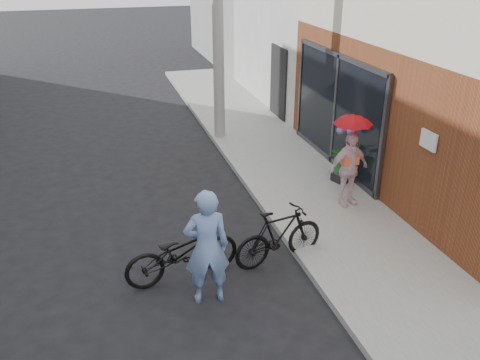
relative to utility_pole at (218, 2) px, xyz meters
name	(u,v)px	position (x,y,z in m)	size (l,w,h in m)	color
ground	(247,272)	(-1.10, -6.00, -3.50)	(80.00, 80.00, 0.00)	black
sidewalk	(316,197)	(1.00, -4.00, -3.44)	(2.20, 24.00, 0.12)	gray
curb	(262,205)	(-0.16, -4.00, -3.44)	(0.12, 24.00, 0.12)	#9E9E99
utility_pole	(218,2)	(0.00, 0.00, 0.00)	(0.28, 0.28, 7.00)	#9E9E99
officer	(207,247)	(-1.84, -6.49, -2.62)	(0.64, 0.42, 1.77)	#7392CC
bike_left	(182,252)	(-2.09, -5.87, -3.03)	(0.63, 1.81, 0.95)	black
bike_right	(279,236)	(-0.52, -5.86, -3.02)	(0.45, 1.60, 0.96)	black
kimono_woman	(348,169)	(1.38, -4.50, -2.65)	(0.86, 0.36, 1.46)	silver
parasol	(353,117)	(1.38, -4.50, -1.61)	(0.70, 0.70, 0.61)	red
planter	(342,177)	(1.79, -3.53, -3.29)	(0.34, 0.34, 0.18)	black
potted_plant	(343,158)	(1.79, -3.53, -2.86)	(0.61, 0.53, 0.68)	#2D6C2B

